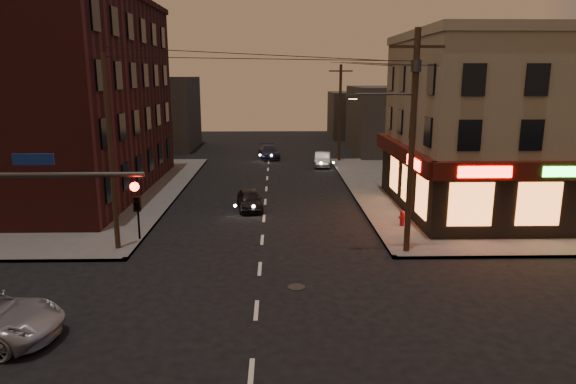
{
  "coord_description": "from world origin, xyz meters",
  "views": [
    {
      "loc": [
        0.73,
        -16.85,
        8.14
      ],
      "look_at": [
        1.24,
        4.87,
        3.2
      ],
      "focal_mm": 32.0,
      "sensor_mm": 36.0,
      "label": 1
    }
  ],
  "objects_px": {
    "fire_hydrant": "(402,217)",
    "sedan_mid": "(323,159)",
    "sedan_far": "(269,152)",
    "sedan_near": "(250,200)"
  },
  "relations": [
    {
      "from": "fire_hydrant",
      "to": "sedan_mid",
      "type": "bearing_deg",
      "value": 97.47
    },
    {
      "from": "sedan_far",
      "to": "sedan_near",
      "type": "bearing_deg",
      "value": -100.72
    },
    {
      "from": "sedan_near",
      "to": "fire_hydrant",
      "type": "relative_size",
      "value": 4.28
    },
    {
      "from": "sedan_mid",
      "to": "sedan_far",
      "type": "relative_size",
      "value": 0.89
    },
    {
      "from": "sedan_far",
      "to": "fire_hydrant",
      "type": "height_order",
      "value": "sedan_far"
    },
    {
      "from": "sedan_near",
      "to": "sedan_mid",
      "type": "relative_size",
      "value": 0.92
    },
    {
      "from": "sedan_far",
      "to": "fire_hydrant",
      "type": "relative_size",
      "value": 5.25
    },
    {
      "from": "sedan_near",
      "to": "sedan_mid",
      "type": "bearing_deg",
      "value": 61.13
    },
    {
      "from": "sedan_mid",
      "to": "fire_hydrant",
      "type": "relative_size",
      "value": 4.64
    },
    {
      "from": "sedan_mid",
      "to": "fire_hydrant",
      "type": "distance_m",
      "value": 19.81
    }
  ]
}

